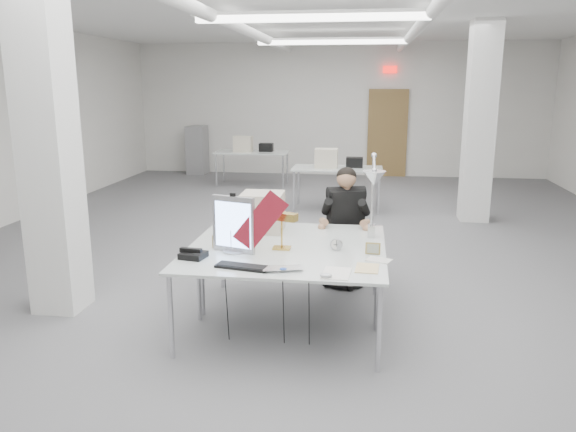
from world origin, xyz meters
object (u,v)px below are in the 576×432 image
Objects in this scene: monitor at (233,224)px; office_chair at (345,234)px; architect_lamp at (373,200)px; bankers_lamp at (282,232)px; beige_monitor at (263,212)px; desk_phone at (193,255)px; desk_main at (280,262)px; laptop at (283,271)px; seated_person at (346,207)px.

office_chair is at bearing 72.86° from monitor.
monitor is at bearing -170.25° from architect_lamp.
bankers_lamp is 0.68m from beige_monitor.
bankers_lamp reaches higher than desk_phone.
office_chair is 2.05m from desk_phone.
bankers_lamp is at bearing -170.63° from architect_lamp.
desk_main is 5.55× the size of laptop.
office_chair is at bearing 63.36° from desk_phone.
laptop is 1.58× the size of desk_phone.
desk_main is 1.05m from beige_monitor.
office_chair is 2.30× the size of monitor.
architect_lamp is (0.77, 0.64, 0.44)m from desk_main.
office_chair is at bearing 62.13° from laptop.
architect_lamp is (0.28, -0.91, 0.28)m from seated_person.
architect_lamp reaches higher than seated_person.
seated_person is at bearing 62.49° from desk_phone.
laptop is at bearing -7.03° from desk_phone.
monitor is at bearing -143.27° from seated_person.
beige_monitor reaches higher than laptop.
seated_person is 0.99m from architect_lamp.
desk_phone is at bearing 146.70° from laptop.
monitor is at bearing 120.98° from laptop.
beige_monitor is 0.49× the size of architect_lamp.
desk_phone is at bearing -126.32° from monitor.
bankers_lamp is (-0.03, 0.36, 0.18)m from desk_main.
seated_person is 1.00m from beige_monitor.
bankers_lamp is at bearing 38.88° from desk_phone.
desk_main is 3.56× the size of monitor.
beige_monitor reaches higher than desk_main.
seated_person is at bearing 87.60° from bankers_lamp.
laptop is at bearing -73.50° from beige_monitor.
beige_monitor is at bearing -161.18° from office_chair.
beige_monitor is at bearing 108.30° from desk_main.
desk_main is 0.75m from desk_phone.
monitor is at bearing -138.15° from bankers_lamp.
bankers_lamp reaches higher than laptop.
seated_person is at bearing 72.18° from desk_main.
architect_lamp is at bearing 40.71° from bankers_lamp.
laptop is at bearing -26.78° from monitor.
architect_lamp is at bearing -18.21° from beige_monitor.
monitor reaches higher than office_chair.
seated_person reaches higher than desk_phone.
office_chair is 1.94m from laptop.
office_chair reaches higher than beige_monitor.
bankers_lamp is at bearing -132.26° from seated_person.
office_chair is (0.50, 1.59, -0.16)m from desk_main.
desk_phone is 1.10m from beige_monitor.
architect_lamp is (0.28, -0.96, 0.60)m from office_chair.
seated_person is 2.00m from desk_phone.
laptop is 0.38× the size of architect_lamp.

